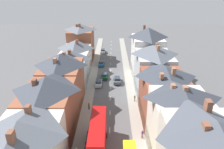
{
  "coord_description": "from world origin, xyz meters",
  "views": [
    {
      "loc": [
        0.41,
        -15.16,
        25.12
      ],
      "look_at": [
        0.2,
        39.37,
        2.21
      ],
      "focal_mm": 35.0,
      "sensor_mm": 36.0,
      "label": 1
    }
  ],
  "objects_px": {
    "pedestrian_mid_left": "(143,134)",
    "pedestrian_far_left": "(136,98)",
    "car_parked_left_b": "(118,80)",
    "car_parked_right_a": "(105,76)",
    "car_near_silver": "(92,141)",
    "car_mid_white": "(102,63)",
    "pedestrian_mid_right": "(90,106)",
    "car_parked_left_a": "(104,51)",
    "car_near_blue": "(100,83)",
    "double_decker_bus_lead": "(99,137)"
  },
  "relations": [
    {
      "from": "pedestrian_far_left",
      "to": "double_decker_bus_lead",
      "type": "bearing_deg",
      "value": -114.98
    },
    {
      "from": "pedestrian_far_left",
      "to": "car_parked_left_b",
      "type": "bearing_deg",
      "value": 110.13
    },
    {
      "from": "car_parked_left_a",
      "to": "pedestrian_mid_right",
      "type": "xyz_separation_m",
      "value": [
        -1.39,
        -41.26,
        0.22
      ]
    },
    {
      "from": "car_parked_right_a",
      "to": "pedestrian_far_left",
      "type": "height_order",
      "value": "pedestrian_far_left"
    },
    {
      "from": "double_decker_bus_lead",
      "to": "car_parked_left_b",
      "type": "relative_size",
      "value": 2.41
    },
    {
      "from": "car_parked_left_a",
      "to": "car_mid_white",
      "type": "height_order",
      "value": "car_mid_white"
    },
    {
      "from": "car_mid_white",
      "to": "pedestrian_far_left",
      "type": "bearing_deg",
      "value": -70.05
    },
    {
      "from": "double_decker_bus_lead",
      "to": "pedestrian_mid_right",
      "type": "bearing_deg",
      "value": 102.22
    },
    {
      "from": "car_near_silver",
      "to": "car_parked_right_a",
      "type": "height_order",
      "value": "car_near_silver"
    },
    {
      "from": "car_parked_left_a",
      "to": "car_mid_white",
      "type": "distance_m",
      "value": 13.81
    },
    {
      "from": "car_parked_left_a",
      "to": "car_parked_right_a",
      "type": "xyz_separation_m",
      "value": [
        1.3,
        -24.38,
        -0.0
      ]
    },
    {
      "from": "car_parked_right_a",
      "to": "pedestrian_mid_left",
      "type": "height_order",
      "value": "pedestrian_mid_left"
    },
    {
      "from": "pedestrian_mid_left",
      "to": "pedestrian_mid_right",
      "type": "distance_m",
      "value": 13.83
    },
    {
      "from": "car_parked_left_b",
      "to": "car_mid_white",
      "type": "relative_size",
      "value": 1.04
    },
    {
      "from": "car_parked_left_b",
      "to": "car_mid_white",
      "type": "xyz_separation_m",
      "value": [
        -4.9,
        13.6,
        -0.03
      ]
    },
    {
      "from": "car_parked_left_b",
      "to": "pedestrian_mid_left",
      "type": "distance_m",
      "value": 23.52
    },
    {
      "from": "car_near_silver",
      "to": "car_mid_white",
      "type": "xyz_separation_m",
      "value": [
        0.0,
        38.34,
        -0.01
      ]
    },
    {
      "from": "car_parked_right_a",
      "to": "pedestrian_mid_right",
      "type": "distance_m",
      "value": 17.1
    },
    {
      "from": "pedestrian_mid_left",
      "to": "pedestrian_far_left",
      "type": "distance_m",
      "value": 12.85
    },
    {
      "from": "pedestrian_mid_right",
      "to": "pedestrian_far_left",
      "type": "relative_size",
      "value": 1.0
    },
    {
      "from": "car_mid_white",
      "to": "pedestrian_mid_left",
      "type": "relative_size",
      "value": 2.67
    },
    {
      "from": "double_decker_bus_lead",
      "to": "car_near_silver",
      "type": "distance_m",
      "value": 2.8
    },
    {
      "from": "pedestrian_mid_left",
      "to": "pedestrian_far_left",
      "type": "xyz_separation_m",
      "value": [
        -0.11,
        12.85,
        0.0
      ]
    },
    {
      "from": "pedestrian_mid_left",
      "to": "car_mid_white",
      "type": "bearing_deg",
      "value": 103.45
    },
    {
      "from": "car_parked_left_b",
      "to": "pedestrian_mid_right",
      "type": "distance_m",
      "value": 15.21
    },
    {
      "from": "car_parked_left_b",
      "to": "car_near_silver",
      "type": "bearing_deg",
      "value": -101.2
    },
    {
      "from": "car_near_blue",
      "to": "car_parked_left_a",
      "type": "height_order",
      "value": "car_parked_left_a"
    },
    {
      "from": "car_parked_left_a",
      "to": "pedestrian_mid_right",
      "type": "bearing_deg",
      "value": -91.93
    },
    {
      "from": "double_decker_bus_lead",
      "to": "pedestrian_mid_right",
      "type": "relative_size",
      "value": 6.71
    },
    {
      "from": "car_parked_left_a",
      "to": "car_mid_white",
      "type": "bearing_deg",
      "value": -90.0
    },
    {
      "from": "car_parked_left_a",
      "to": "car_near_silver",
      "type": "bearing_deg",
      "value": -90.0
    },
    {
      "from": "car_near_silver",
      "to": "pedestrian_mid_left",
      "type": "height_order",
      "value": "pedestrian_mid_left"
    },
    {
      "from": "car_parked_right_a",
      "to": "car_mid_white",
      "type": "xyz_separation_m",
      "value": [
        -1.3,
        10.56,
        0.01
      ]
    },
    {
      "from": "car_parked_right_a",
      "to": "pedestrian_far_left",
      "type": "distance_m",
      "value": 15.29
    },
    {
      "from": "car_parked_left_a",
      "to": "double_decker_bus_lead",
      "type": "bearing_deg",
      "value": -88.62
    },
    {
      "from": "double_decker_bus_lead",
      "to": "car_mid_white",
      "type": "xyz_separation_m",
      "value": [
        -1.29,
        39.84,
        -2.0
      ]
    },
    {
      "from": "car_parked_right_a",
      "to": "pedestrian_far_left",
      "type": "xyz_separation_m",
      "value": [
        7.39,
        -13.38,
        0.23
      ]
    },
    {
      "from": "car_near_blue",
      "to": "pedestrian_mid_left",
      "type": "height_order",
      "value": "pedestrian_mid_left"
    },
    {
      "from": "car_mid_white",
      "to": "pedestrian_far_left",
      "type": "relative_size",
      "value": 2.67
    },
    {
      "from": "car_mid_white",
      "to": "pedestrian_mid_left",
      "type": "distance_m",
      "value": 37.84
    },
    {
      "from": "pedestrian_mid_right",
      "to": "car_near_blue",
      "type": "bearing_deg",
      "value": 83.43
    },
    {
      "from": "car_near_silver",
      "to": "pedestrian_mid_right",
      "type": "relative_size",
      "value": 2.85
    },
    {
      "from": "car_parked_left_b",
      "to": "pedestrian_mid_left",
      "type": "relative_size",
      "value": 2.78
    },
    {
      "from": "car_parked_right_a",
      "to": "car_parked_left_b",
      "type": "relative_size",
      "value": 0.9
    },
    {
      "from": "car_parked_left_a",
      "to": "pedestrian_mid_right",
      "type": "relative_size",
      "value": 2.68
    },
    {
      "from": "car_near_blue",
      "to": "car_near_silver",
      "type": "height_order",
      "value": "car_near_silver"
    },
    {
      "from": "car_near_blue",
      "to": "pedestrian_far_left",
      "type": "bearing_deg",
      "value": -44.58
    },
    {
      "from": "double_decker_bus_lead",
      "to": "pedestrian_mid_right",
      "type": "distance_m",
      "value": 12.8
    },
    {
      "from": "double_decker_bus_lead",
      "to": "car_near_blue",
      "type": "distance_m",
      "value": 24.57
    },
    {
      "from": "car_parked_left_b",
      "to": "car_parked_right_a",
      "type": "bearing_deg",
      "value": 139.85
    }
  ]
}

